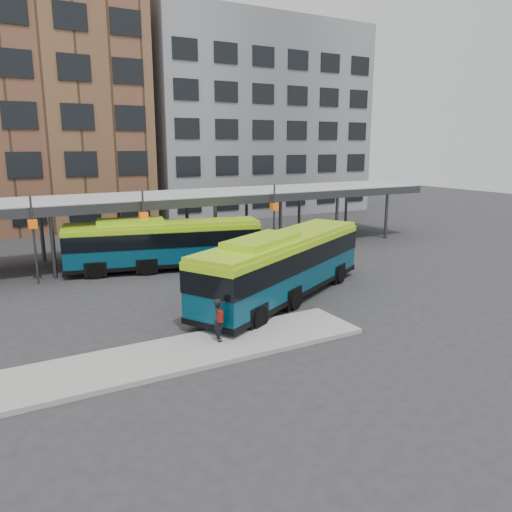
# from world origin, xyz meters

# --- Properties ---
(ground) EXTENTS (120.00, 120.00, 0.00)m
(ground) POSITION_xyz_m (0.00, 0.00, 0.00)
(ground) COLOR #28282B
(ground) RESTS_ON ground
(boarding_island) EXTENTS (14.00, 3.00, 0.18)m
(boarding_island) POSITION_xyz_m (-5.50, -3.00, 0.09)
(boarding_island) COLOR gray
(boarding_island) RESTS_ON ground
(canopy) EXTENTS (40.00, 6.53, 4.80)m
(canopy) POSITION_xyz_m (-0.06, 12.87, 3.91)
(canopy) COLOR #999B9E
(canopy) RESTS_ON ground
(building_grey) EXTENTS (24.00, 14.00, 20.00)m
(building_grey) POSITION_xyz_m (16.00, 32.00, 10.00)
(building_grey) COLOR slate
(building_grey) RESTS_ON ground
(bus_front) EXTENTS (12.02, 8.12, 3.38)m
(bus_front) POSITION_xyz_m (1.18, 0.97, 1.76)
(bus_front) COLOR #073A4F
(bus_front) RESTS_ON ground
(bus_rear) EXTENTS (11.68, 5.05, 3.15)m
(bus_rear) POSITION_xyz_m (-1.94, 9.45, 1.64)
(bus_rear) COLOR #073A4F
(bus_rear) RESTS_ON ground
(pedestrian) EXTENTS (0.51, 0.68, 1.65)m
(pedestrian) POSITION_xyz_m (-4.03, -2.76, 1.02)
(pedestrian) COLOR black
(pedestrian) RESTS_ON boarding_island
(bike_rack) EXTENTS (4.76, 1.03, 1.08)m
(bike_rack) POSITION_xyz_m (12.34, 12.11, 0.49)
(bike_rack) COLOR slate
(bike_rack) RESTS_ON ground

